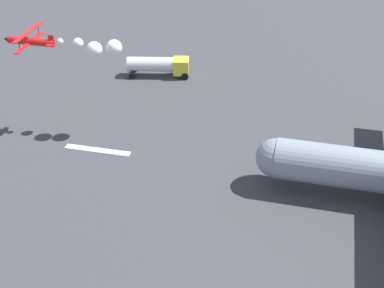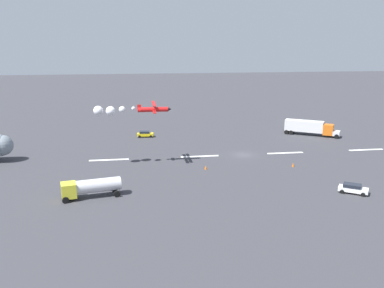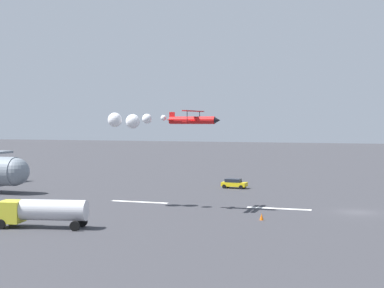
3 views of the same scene
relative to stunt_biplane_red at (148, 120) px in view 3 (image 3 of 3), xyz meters
The scene contains 7 objects.
ground_plane 27.62m from the stunt_biplane_red, 169.35° to the right, with size 440.00×440.00×0.00m, color #38383D.
runway_stripe_3 19.58m from the stunt_biplane_red, 163.23° to the right, with size 8.00×0.90×0.01m, color white.
runway_stripe_4 12.32m from the stunt_biplane_red, 55.83° to the right, with size 8.00×0.90×0.01m, color white.
stunt_biplane_red is the anchor object (origin of this frame).
fuel_tanker_truck 19.10m from the stunt_biplane_red, 73.01° to the left, with size 9.28×4.37×2.90m.
followme_car_yellow 26.70m from the stunt_biplane_red, 101.22° to the right, with size 4.14×2.28×1.52m.
traffic_cone_far 19.06m from the stunt_biplane_red, 164.17° to the left, with size 0.44×0.44×0.75m, color orange.
Camera 3 is at (-3.35, 71.85, 10.85)m, focal length 54.95 mm.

